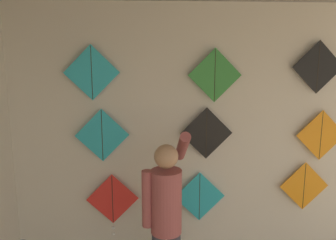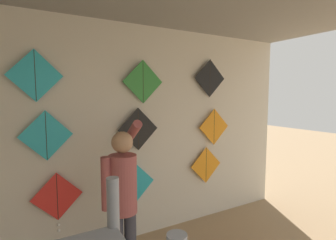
% 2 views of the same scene
% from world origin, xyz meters
% --- Properties ---
extents(back_panel, '(4.93, 0.06, 2.80)m').
position_xyz_m(back_panel, '(0.00, 4.15, 1.40)').
color(back_panel, beige).
rests_on(back_panel, ground).
extents(shopkeeper, '(0.42, 0.58, 1.67)m').
position_xyz_m(shopkeeper, '(-0.55, 3.34, 0.94)').
color(shopkeeper, '#383842').
rests_on(shopkeeper, ground).
extents(kite_0, '(0.55, 0.04, 0.69)m').
position_xyz_m(kite_0, '(-1.06, 4.06, 0.75)').
color(kite_0, red).
extents(kite_1, '(0.55, 0.01, 0.55)m').
position_xyz_m(kite_1, '(-0.12, 4.06, 0.76)').
color(kite_1, '#28B2C6').
extents(kite_2, '(0.55, 0.01, 0.55)m').
position_xyz_m(kite_2, '(1.05, 4.06, 0.84)').
color(kite_2, orange).
extents(kite_3, '(0.55, 0.01, 0.55)m').
position_xyz_m(kite_3, '(-1.14, 4.06, 1.47)').
color(kite_3, '#28B2C6').
extents(kite_4, '(0.55, 0.01, 0.55)m').
position_xyz_m(kite_4, '(-0.06, 4.06, 1.47)').
color(kite_4, black).
extents(kite_5, '(0.55, 0.01, 0.55)m').
position_xyz_m(kite_5, '(1.19, 4.06, 1.42)').
color(kite_5, orange).
extents(kite_6, '(0.55, 0.01, 0.55)m').
position_xyz_m(kite_6, '(-1.22, 4.06, 2.11)').
color(kite_6, '#28B2C6').
extents(kite_7, '(0.55, 0.01, 0.55)m').
position_xyz_m(kite_7, '(0.01, 4.06, 2.08)').
color(kite_7, '#338C38').
extents(kite_8, '(0.55, 0.01, 0.55)m').
position_xyz_m(kite_8, '(1.09, 4.06, 2.15)').
color(kite_8, black).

